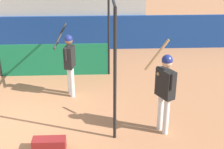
% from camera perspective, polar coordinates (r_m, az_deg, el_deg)
% --- Properties ---
extents(ground_plane, '(60.00, 60.00, 0.00)m').
position_cam_1_polar(ground_plane, '(7.90, -18.33, -9.38)').
color(ground_plane, '#9E6642').
extents(outfield_wall, '(24.00, 0.12, 1.37)m').
position_cam_1_polar(outfield_wall, '(12.95, -12.21, 7.37)').
color(outfield_wall, navy).
rests_on(outfield_wall, ground).
extents(batting_cage, '(3.62, 3.76, 2.97)m').
position_cam_1_polar(batting_cage, '(9.41, -11.34, 5.27)').
color(batting_cage, black).
rests_on(batting_cage, ground).
extents(player_batter, '(0.59, 0.93, 1.97)m').
position_cam_1_polar(player_batter, '(8.72, -7.80, 2.74)').
color(player_batter, silver).
rests_on(player_batter, ground).
extents(player_waiting, '(0.64, 0.65, 2.15)m').
position_cam_1_polar(player_waiting, '(6.96, 9.66, -2.09)').
color(player_waiting, silver).
rests_on(player_waiting, ground).
extents(equipment_bag, '(0.70, 0.28, 0.28)m').
position_cam_1_polar(equipment_bag, '(6.89, -11.42, -12.42)').
color(equipment_bag, maroon).
rests_on(equipment_bag, ground).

